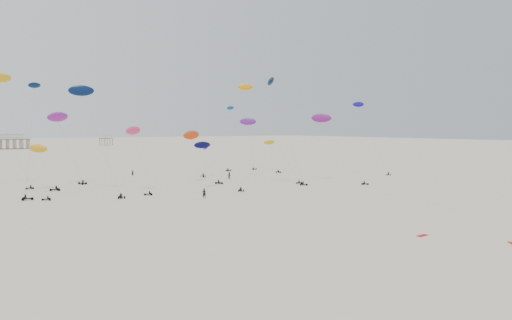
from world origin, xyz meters
TOP-DOWN VIEW (x-y plane):
  - ground_plane at (0.00, 200.00)m, footprint 900.00×900.00m
  - pavilion_main at (-10.00, 350.00)m, footprint 21.00×13.00m
  - pavilion_small at (60.00, 380.00)m, footprint 9.00×7.00m
  - rig_0 at (33.55, 128.72)m, footprint 5.04×9.94m
  - rig_1 at (-4.38, 98.63)m, footprint 7.20×11.90m
  - rig_2 at (13.51, 108.42)m, footprint 8.97×17.04m
  - rig_3 at (7.28, 124.35)m, footprint 4.21×4.25m
  - rig_4 at (11.78, 96.94)m, footprint 9.39×8.79m
  - rig_5 at (51.06, 104.32)m, footprint 6.61×11.06m
  - rig_6 at (-1.10, 113.59)m, footprint 7.25×11.22m
  - rig_7 at (25.05, 140.16)m, footprint 8.15×9.46m
  - rig_8 at (-30.40, 126.97)m, footprint 9.22×6.86m
  - rig_10 at (-20.37, 104.06)m, footprint 4.65×10.60m
  - rig_11 at (-41.22, 104.97)m, footprint 5.29×5.21m
  - rig_13 at (-44.22, 113.53)m, footprint 9.31×15.98m
  - rig_14 at (36.17, 145.94)m, footprint 8.63×14.79m
  - rig_16 at (-29.23, 108.15)m, footprint 6.83×17.38m
  - rig_17 at (-36.31, 118.88)m, footprint 5.79×7.64m
  - rig_18 at (27.09, 96.27)m, footprint 6.40×15.99m
  - spectator_0 at (-12.96, 87.06)m, footprint 0.99×0.85m
  - spectator_1 at (9.50, 114.56)m, footprint 1.11×0.65m
  - spectator_3 at (-8.78, 137.60)m, footprint 0.90×0.83m
  - grounded_kite_b at (-5.77, 41.41)m, footprint 1.86×0.87m

SIDE VIEW (x-z plane):
  - ground_plane at x=0.00m, z-range 0.00..0.00m
  - spectator_0 at x=-12.96m, z-range -1.15..1.15m
  - spectator_1 at x=9.50m, z-range -1.12..1.12m
  - spectator_3 at x=-8.78m, z-range -1.03..1.03m
  - grounded_kite_b at x=-5.77m, z-range -0.04..0.04m
  - pavilion_small at x=60.00m, z-range -0.51..7.49m
  - pavilion_main at x=-10.00m, z-range -0.68..9.12m
  - rig_3 at x=7.28m, z-range 0.41..9.62m
  - rig_17 at x=-36.31m, z-range 1.83..12.20m
  - rig_1 at x=-4.38m, z-range 0.36..13.88m
  - rig_0 at x=33.55m, z-range 1.53..12.81m
  - rig_11 at x=-41.22m, z-range -1.89..20.95m
  - rig_6 at x=-1.10m, z-range 3.10..17.31m
  - rig_10 at x=-20.37m, z-range 3.65..18.62m
  - rig_7 at x=25.05m, z-range 0.91..22.44m
  - rig_5 at x=51.06m, z-range 3.15..25.11m
  - rig_8 at x=-30.40m, z-range 5.43..23.36m
  - rig_18 at x=27.09m, z-range 4.90..24.27m
  - rig_14 at x=36.17m, z-range 5.22..24.21m
  - rig_16 at x=-29.23m, z-range 5.58..30.57m
  - rig_2 at x=13.51m, z-range 5.86..34.07m
  - rig_4 at x=11.78m, z-range 8.03..34.08m
  - rig_13 at x=-44.22m, z-range 7.60..34.74m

